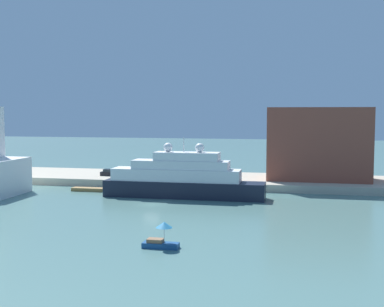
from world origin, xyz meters
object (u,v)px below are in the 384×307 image
object	(u,v)px
large_yacht	(181,179)
parked_car	(111,173)
work_barge	(89,189)
person_figure	(138,173)
small_motorboat	(161,237)
harbor_building	(318,144)
mooring_bollard	(198,179)

from	to	relation	value
large_yacht	parked_car	world-z (taller)	large_yacht
parked_car	work_barge	bearing A→B (deg)	-88.94
large_yacht	person_figure	bearing A→B (deg)	130.80
large_yacht	work_barge	xyz separation A→B (m)	(-18.64, 3.12, -2.89)
large_yacht	small_motorboat	size ratio (longest dim) A/B	7.06
harbor_building	person_figure	xyz separation A→B (m)	(-36.55, -3.09, -6.41)
work_barge	person_figure	size ratio (longest dim) A/B	4.01
work_barge	mooring_bollard	distance (m)	20.74
small_motorboat	mooring_bollard	size ratio (longest dim) A/B	5.08
person_figure	large_yacht	bearing A→B (deg)	-49.20
small_motorboat	parked_car	xyz separation A→B (m)	(-24.06, 46.65, 0.91)
work_barge	person_figure	distance (m)	13.25
parked_car	small_motorboat	bearing A→B (deg)	-62.72
parked_car	mooring_bollard	world-z (taller)	parked_car
work_barge	parked_car	xyz separation A→B (m)	(-0.22, 11.68, 1.74)
large_yacht	work_barge	world-z (taller)	large_yacht
harbor_building	parked_car	xyz separation A→B (m)	(-42.56, -3.17, -6.55)
harbor_building	work_barge	bearing A→B (deg)	-160.67
large_yacht	person_figure	world-z (taller)	large_yacht
large_yacht	mooring_bollard	distance (m)	10.18
large_yacht	work_barge	distance (m)	19.12
large_yacht	harbor_building	size ratio (longest dim) A/B	1.43
small_motorboat	harbor_building	world-z (taller)	harbor_building
person_figure	small_motorboat	bearing A→B (deg)	-68.89
small_motorboat	person_figure	distance (m)	50.11
large_yacht	work_barge	bearing A→B (deg)	170.50
parked_car	mooring_bollard	size ratio (longest dim) A/B	5.37
large_yacht	parked_car	distance (m)	24.00
large_yacht	work_barge	size ratio (longest dim) A/B	4.34
parked_car	person_figure	bearing A→B (deg)	0.80
person_figure	mooring_bollard	size ratio (longest dim) A/B	2.06
harbor_building	person_figure	world-z (taller)	harbor_building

